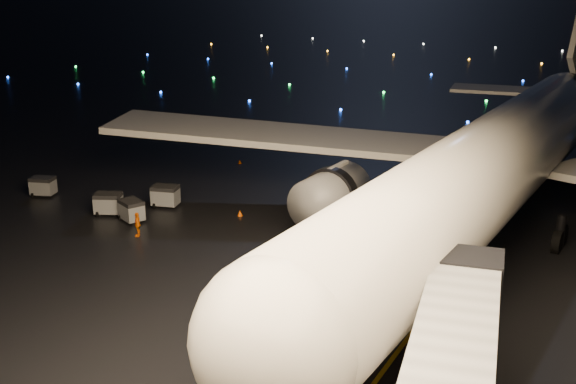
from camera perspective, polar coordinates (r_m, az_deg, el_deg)
name	(u,v)px	position (r m, az deg, el deg)	size (l,w,h in m)	color
lane_centre	(454,276)	(47.88, 12.95, -6.51)	(0.25, 80.00, 0.02)	gold
airliner	(510,105)	(54.60, 17.15, 6.59)	(67.13, 63.77, 19.02)	silver
belt_loader	(318,277)	(43.14, 2.42, -6.71)	(6.01, 1.64, 2.91)	silver
crew_c	(138,224)	(54.15, -11.80, -2.52)	(1.08, 0.45, 1.85)	#FC6B04
safety_cone_0	(330,248)	(50.65, 3.30, -4.43)	(0.40, 0.40, 0.46)	#FF5702
safety_cone_1	(329,200)	(60.56, 3.22, -0.66)	(0.47, 0.47, 0.54)	#FF5702
safety_cone_2	(240,213)	(57.61, -3.81, -1.66)	(0.43, 0.43, 0.49)	#FF5702
safety_cone_3	(240,162)	(72.74, -3.83, 2.42)	(0.39, 0.39, 0.44)	#FF5702
taxiway_lights	(526,76)	(136.82, 18.28, 8.71)	(164.00, 92.00, 0.36)	black
baggage_cart_0	(165,196)	(60.36, -9.66, -0.33)	(2.09, 1.46, 1.77)	gray
baggage_cart_1	(108,204)	(59.39, -14.00, -0.92)	(2.07, 1.45, 1.76)	gray
baggage_cart_2	(131,211)	(57.46, -12.26, -1.46)	(1.99, 1.39, 1.69)	gray
baggage_cart_3	(43,186)	(65.82, -18.79, 0.42)	(1.95, 1.36, 1.65)	gray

